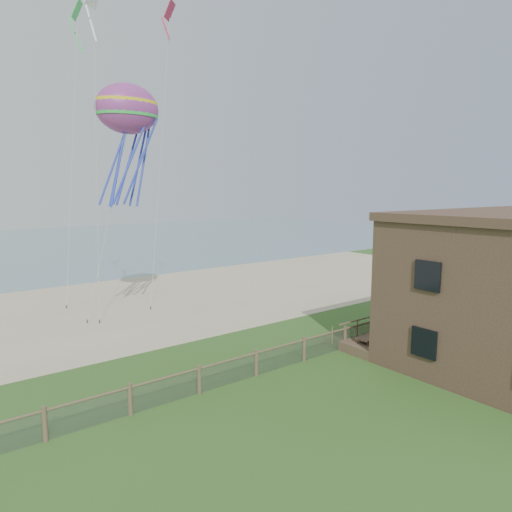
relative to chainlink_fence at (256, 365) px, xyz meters
name	(u,v)px	position (x,y,z in m)	size (l,w,h in m)	color
ground	(359,430)	(0.00, -6.00, -0.55)	(160.00, 160.00, 0.00)	#31531C
sand_beach	(123,306)	(0.00, 16.00, -0.55)	(72.00, 20.00, 0.02)	tan
ocean	(11,247)	(0.00, 60.00, -0.55)	(160.00, 68.00, 0.02)	slate
chainlink_fence	(256,365)	(0.00, 0.00, 0.00)	(36.20, 0.20, 1.25)	brown
motel_deck	(434,325)	(13.00, -1.00, -0.30)	(15.00, 2.00, 0.50)	brown
picnic_table	(373,342)	(7.09, -1.00, -0.13)	(2.01, 1.52, 0.85)	brown
octopus_kite	(129,143)	(-1.46, 10.24, 10.59)	(3.63, 2.56, 7.46)	#FF3828
kite_white	(94,8)	(-3.67, 8.71, 17.01)	(1.11, 0.70, 2.25)	white
kite_red	(170,18)	(1.20, 9.86, 17.86)	(1.05, 0.70, 1.91)	#CA2349
kite_green	(78,23)	(-2.88, 13.88, 17.83)	(1.17, 0.70, 2.68)	#37D150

